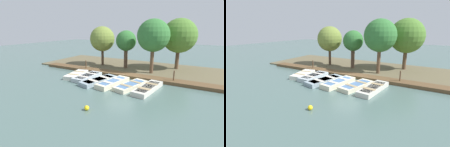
% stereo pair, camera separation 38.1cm
% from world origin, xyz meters
% --- Properties ---
extents(ground_plane, '(80.00, 80.00, 0.00)m').
position_xyz_m(ground_plane, '(0.00, 0.00, 0.00)').
color(ground_plane, '#4C6660').
extents(shore_bank, '(8.00, 24.00, 0.13)m').
position_xyz_m(shore_bank, '(-5.00, 0.00, 0.06)').
color(shore_bank, brown).
rests_on(shore_bank, ground_plane).
extents(dock_walkway, '(1.21, 20.28, 0.28)m').
position_xyz_m(dock_walkway, '(-1.17, 0.00, 0.14)').
color(dock_walkway, brown).
rests_on(dock_walkway, ground_plane).
extents(rowboat_0, '(3.10, 1.73, 0.39)m').
position_xyz_m(rowboat_0, '(1.23, -4.20, 0.19)').
color(rowboat_0, silver).
rests_on(rowboat_0, ground_plane).
extents(rowboat_1, '(3.19, 1.21, 0.38)m').
position_xyz_m(rowboat_1, '(1.28, -2.84, 0.19)').
color(rowboat_1, '#B2BCC1').
rests_on(rowboat_1, ground_plane).
extents(rowboat_2, '(3.73, 2.01, 0.36)m').
position_xyz_m(rowboat_2, '(1.73, -1.25, 0.18)').
color(rowboat_2, '#8C9EA8').
rests_on(rowboat_2, ground_plane).
extents(rowboat_3, '(3.51, 1.61, 0.41)m').
position_xyz_m(rowboat_3, '(1.70, 0.13, 0.20)').
color(rowboat_3, beige).
rests_on(rowboat_3, ground_plane).
extents(rowboat_4, '(3.42, 1.86, 0.35)m').
position_xyz_m(rowboat_4, '(1.55, 1.69, 0.17)').
color(rowboat_4, beige).
rests_on(rowboat_4, ground_plane).
extents(rowboat_5, '(3.63, 1.39, 0.38)m').
position_xyz_m(rowboat_5, '(1.54, 3.10, 0.19)').
color(rowboat_5, beige).
rests_on(rowboat_5, ground_plane).
extents(mooring_post_near, '(0.11, 0.11, 1.16)m').
position_xyz_m(mooring_post_near, '(-1.17, -4.88, 0.59)').
color(mooring_post_near, brown).
rests_on(mooring_post_near, ground_plane).
extents(mooring_post_far, '(0.11, 0.11, 1.16)m').
position_xyz_m(mooring_post_far, '(-1.17, 4.43, 0.59)').
color(mooring_post_far, brown).
rests_on(mooring_post_far, ground_plane).
extents(buoy, '(0.29, 0.29, 0.29)m').
position_xyz_m(buoy, '(6.44, 1.05, 0.15)').
color(buoy, yellow).
rests_on(buoy, ground_plane).
extents(park_tree_far_left, '(2.95, 2.95, 4.77)m').
position_xyz_m(park_tree_far_left, '(-4.14, -4.61, 3.28)').
color(park_tree_far_left, '#4C3828').
rests_on(park_tree_far_left, ground_plane).
extents(park_tree_left, '(2.26, 2.26, 4.33)m').
position_xyz_m(park_tree_left, '(-4.08, -1.45, 3.13)').
color(park_tree_left, '#4C3828').
rests_on(park_tree_left, ground_plane).
extents(park_tree_center, '(3.17, 3.17, 5.47)m').
position_xyz_m(park_tree_center, '(-3.23, 1.85, 3.86)').
color(park_tree_center, brown).
rests_on(park_tree_center, ground_plane).
extents(park_tree_right, '(3.67, 3.67, 5.60)m').
position_xyz_m(park_tree_right, '(-6.45, 3.73, 3.75)').
color(park_tree_right, brown).
rests_on(park_tree_right, ground_plane).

